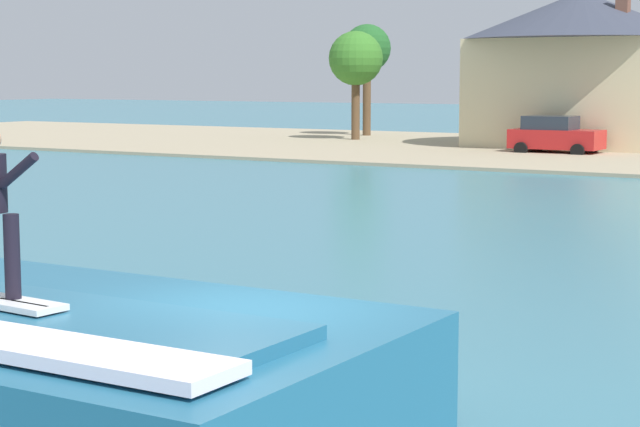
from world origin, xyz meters
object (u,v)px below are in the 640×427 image
wave_crest (48,368)px  car_near_shore (555,135)px  tree_short_bushy (367,50)px  tree_tall_bare (356,60)px  house_with_chimney (580,58)px

wave_crest → car_near_shore: car_near_shore is taller
tree_short_bushy → tree_tall_bare: bearing=-69.3°
car_near_shore → house_with_chimney: 6.40m
house_with_chimney → tree_short_bushy: bearing=165.6°
wave_crest → car_near_shore: size_ratio=1.73×
car_near_shore → tree_short_bushy: (-14.95, 8.90, 4.32)m
house_with_chimney → tree_short_bushy: (-14.36, 3.68, 0.64)m
car_near_shore → tree_tall_bare: size_ratio=0.67×
wave_crest → house_with_chimney: size_ratio=0.60×
wave_crest → tree_tall_bare: bearing=115.6°
tree_tall_bare → car_near_shore: bearing=-19.0°
wave_crest → house_with_chimney: bearing=101.7°
wave_crest → car_near_shore: bearing=102.3°
tree_short_bushy → wave_crest: bearing=-64.8°
house_with_chimney → tree_short_bushy: size_ratio=1.78×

